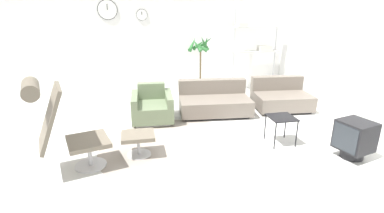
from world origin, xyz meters
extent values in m
plane|color=silver|center=(0.00, 0.00, 0.00)|extent=(12.00, 12.00, 0.00)
cube|color=white|center=(0.00, 2.93, 1.40)|extent=(12.00, 0.06, 2.80)
cylinder|color=black|center=(-1.36, 2.89, 2.06)|extent=(0.46, 0.01, 0.46)
cylinder|color=white|center=(-1.36, 2.88, 2.06)|extent=(0.43, 0.02, 0.43)
cube|color=black|center=(-1.36, 2.87, 2.13)|extent=(0.01, 0.01, 0.13)
cylinder|color=black|center=(-0.58, 2.89, 1.94)|extent=(0.26, 0.01, 0.26)
cylinder|color=white|center=(-0.58, 2.88, 1.94)|extent=(0.25, 0.02, 0.25)
cube|color=black|center=(-0.58, 2.87, 1.98)|extent=(0.01, 0.01, 0.07)
cube|color=white|center=(3.13, 0.00, 1.40)|extent=(0.06, 12.00, 2.80)
cylinder|color=gray|center=(-0.23, -0.36, 0.00)|extent=(2.52, 2.52, 0.01)
cylinder|color=#BCBCC1|center=(-1.54, -0.66, 0.01)|extent=(0.54, 0.54, 0.02)
cylinder|color=#BCBCC1|center=(-1.54, -0.66, 0.18)|extent=(0.06, 0.06, 0.32)
cube|color=#6B6051|center=(-1.54, -0.66, 0.38)|extent=(0.68, 0.71, 0.06)
cube|color=#6B6051|center=(-1.95, -0.77, 0.81)|extent=(0.50, 0.66, 0.81)
cylinder|color=#6B6051|center=(-2.10, -0.82, 1.21)|extent=(0.34, 0.56, 0.20)
cylinder|color=#BCBCC1|center=(-0.86, -0.47, 0.01)|extent=(0.36, 0.36, 0.02)
cylinder|color=#BCBCC1|center=(-0.86, -0.47, 0.16)|extent=(0.05, 0.05, 0.27)
cube|color=#6B6051|center=(-0.86, -0.47, 0.32)|extent=(0.49, 0.41, 0.06)
cube|color=silver|center=(-0.55, 0.93, 0.03)|extent=(0.67, 0.72, 0.06)
cube|color=#667556|center=(-0.55, 0.93, 0.21)|extent=(0.58, 0.87, 0.30)
cube|color=#667556|center=(-0.53, 1.27, 0.52)|extent=(0.55, 0.20, 0.32)
cube|color=#667556|center=(-0.22, 0.92, 0.30)|extent=(0.16, 0.85, 0.48)
cube|color=#667556|center=(-0.87, 0.95, 0.30)|extent=(0.16, 0.85, 0.48)
cube|color=black|center=(0.76, 1.07, 0.03)|extent=(1.36, 0.86, 0.05)
cube|color=#70665B|center=(0.76, 1.07, 0.20)|extent=(1.52, 1.01, 0.30)
cube|color=#70665B|center=(0.78, 1.41, 0.50)|extent=(1.46, 0.32, 0.31)
cube|color=black|center=(2.27, 1.07, 0.03)|extent=(1.10, 0.84, 0.05)
cube|color=#70665B|center=(2.27, 1.07, 0.20)|extent=(1.23, 0.98, 0.30)
cube|color=#70665B|center=(2.30, 1.41, 0.50)|extent=(1.17, 0.30, 0.31)
cube|color=black|center=(1.44, -0.50, 0.45)|extent=(0.41, 0.41, 0.02)
cylinder|color=black|center=(1.25, -0.68, 0.22)|extent=(0.02, 0.02, 0.44)
cylinder|color=black|center=(1.62, -0.68, 0.22)|extent=(0.02, 0.02, 0.44)
cylinder|color=black|center=(1.25, -0.31, 0.22)|extent=(0.02, 0.02, 0.44)
cylinder|color=black|center=(1.62, -0.31, 0.22)|extent=(0.02, 0.02, 0.44)
cylinder|color=black|center=(2.26, -1.17, 0.07)|extent=(0.32, 0.32, 0.14)
cube|color=black|center=(2.26, -1.17, 0.36)|extent=(0.53, 0.55, 0.44)
cube|color=#282D33|center=(2.05, -1.23, 0.36)|extent=(0.11, 0.38, 0.38)
cylinder|color=silver|center=(0.76, 2.45, 0.13)|extent=(0.26, 0.26, 0.25)
cylinder|color=#382819|center=(0.76, 2.45, 0.24)|extent=(0.23, 0.23, 0.02)
cylinder|color=brown|center=(0.76, 2.45, 0.70)|extent=(0.04, 0.04, 0.90)
cone|color=#2D6B33|center=(0.89, 2.45, 1.30)|extent=(0.10, 0.33, 0.36)
cone|color=#2D6B33|center=(0.90, 2.58, 1.28)|extent=(0.37, 0.38, 0.35)
cone|color=#2D6B33|center=(0.75, 2.60, 1.25)|extent=(0.35, 0.13, 0.28)
cone|color=#2D6B33|center=(0.59, 2.55, 1.27)|extent=(0.32, 0.45, 0.33)
cone|color=#2D6B33|center=(0.65, 2.38, 1.27)|extent=(0.27, 0.33, 0.31)
cone|color=#2D6B33|center=(0.73, 2.30, 1.23)|extent=(0.37, 0.18, 0.25)
cone|color=#2D6B33|center=(0.83, 2.36, 1.31)|extent=(0.31, 0.27, 0.37)
cylinder|color=#BCBCC1|center=(1.70, 2.74, 1.03)|extent=(0.03, 0.03, 2.07)
cylinder|color=#BCBCC1|center=(2.85, 2.74, 1.03)|extent=(0.03, 0.03, 2.07)
cube|color=silver|center=(2.28, 2.62, 1.04)|extent=(1.21, 0.28, 0.02)
cube|color=silver|center=(2.28, 2.62, 1.65)|extent=(1.21, 0.28, 0.02)
cube|color=beige|center=(2.49, 2.61, 1.12)|extent=(0.34, 0.24, 0.13)
cube|color=silver|center=(1.84, 2.61, 1.71)|extent=(0.24, 0.24, 0.10)
camera|label=1|loc=(-0.87, -4.63, 2.17)|focal=28.00mm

